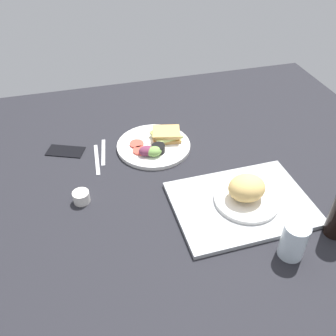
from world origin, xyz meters
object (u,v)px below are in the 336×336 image
object	(u,v)px
knife	(97,159)
cell_phone	(65,151)
drinking_glass	(294,241)
espresso_cup	(81,197)
fork	(103,152)
plate_with_salad	(155,145)
bread_plate_near	(247,192)
serving_tray	(241,204)

from	to	relation	value
knife	cell_phone	bearing A→B (deg)	-123.12
drinking_glass	espresso_cup	world-z (taller)	drinking_glass
drinking_glass	fork	world-z (taller)	drinking_glass
fork	cell_phone	distance (cm)	15.10
plate_with_salad	cell_phone	xyz separation A→B (cm)	(35.09, -6.82, -1.28)
espresso_cup	fork	distance (cm)	27.70
bread_plate_near	cell_phone	world-z (taller)	bread_plate_near
bread_plate_near	plate_with_salad	world-z (taller)	bread_plate_near
serving_tray	knife	distance (cm)	57.46
bread_plate_near	drinking_glass	xyz separation A→B (cm)	(-4.23, 22.26, 0.52)
bread_plate_near	espresso_cup	bearing A→B (deg)	-16.35
drinking_glass	knife	size ratio (longest dim) A/B	0.62
bread_plate_near	serving_tray	bearing A→B (deg)	12.40
drinking_glass	fork	bearing A→B (deg)	-53.81
bread_plate_near	knife	bearing A→B (deg)	-39.40
knife	bread_plate_near	bearing A→B (deg)	53.80
espresso_cup	knife	bearing A→B (deg)	-108.94
drinking_glass	fork	size ratio (longest dim) A/B	0.69
serving_tray	drinking_glass	bearing A→B (deg)	104.32
serving_tray	cell_phone	world-z (taller)	serving_tray
fork	drinking_glass	bearing A→B (deg)	43.73
cell_phone	drinking_glass	bearing A→B (deg)	154.48
drinking_glass	espresso_cup	bearing A→B (deg)	-33.58
serving_tray	bread_plate_near	xyz separation A→B (cm)	(-1.37, -0.30, 4.54)
drinking_glass	cell_phone	distance (cm)	91.09
plate_with_salad	knife	world-z (taller)	plate_with_salad
bread_plate_near	fork	size ratio (longest dim) A/B	1.26
serving_tray	knife	size ratio (longest dim) A/B	2.37
fork	espresso_cup	bearing A→B (deg)	-14.60
drinking_glass	bread_plate_near	bearing A→B (deg)	-79.24
serving_tray	espresso_cup	xyz separation A→B (cm)	(51.11, -15.70, 1.20)
espresso_cup	cell_phone	xyz separation A→B (cm)	(4.02, -30.02, -1.60)
serving_tray	plate_with_salad	xyz separation A→B (cm)	(20.04, -38.90, 0.88)
serving_tray	drinking_glass	xyz separation A→B (cm)	(-5.60, 21.95, 5.06)
serving_tray	knife	world-z (taller)	serving_tray
knife	espresso_cup	bearing A→B (deg)	-15.75
cell_phone	espresso_cup	bearing A→B (deg)	120.21
espresso_cup	serving_tray	bearing A→B (deg)	162.92
espresso_cup	fork	size ratio (longest dim) A/B	0.33
bread_plate_near	fork	distance (cm)	58.96
fork	cell_phone	bearing A→B (deg)	-99.44
bread_plate_near	knife	xyz separation A→B (cm)	(45.06, -37.01, -5.09)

